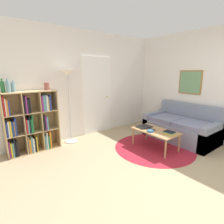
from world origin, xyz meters
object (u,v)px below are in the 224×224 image
Objects in this scene: floor_lamp at (68,84)px; vase_on_shelf at (47,86)px; bottle_left at (2,87)px; bottle_right at (13,87)px; coffee_table at (155,132)px; laptop at (144,127)px; couch at (182,127)px; bowl at (150,131)px; bottle_middle at (8,87)px; bookshelf at (30,123)px.

vase_on_shelf is at bearing 176.59° from floor_lamp.
bottle_right is (0.17, -0.01, -0.02)m from bottle_left.
laptop is at bearing 94.26° from coffee_table.
coffee_table is 0.31m from laptop.
couch is at bearing -1.65° from coffee_table.
couch is 7.70× the size of bottle_right.
bottle_right is at bearing 152.81° from laptop.
floor_lamp reaches higher than bowl.
bowl is (-0.14, -0.30, 0.01)m from laptop.
bottle_middle is 0.09m from bottle_right.
couch is 3.98m from bottle_left.
floor_lamp is 1.25m from bottle_left.
floor_lamp is 2.17m from coffee_table.
bottle_left is 0.17m from bottle_right.
bottle_right is at bearing 145.72° from bowl.
vase_on_shelf is (0.61, -0.02, -0.01)m from bottle_right.
bottle_middle is at bearing 148.98° from coffee_table.
coffee_table is 4.47× the size of bottle_right.
bottle_middle is at bearing 154.26° from laptop.
bottle_left is (-1.24, 0.05, 0.00)m from floor_lamp.
bottle_left reaches higher than bowl.
coffee_table is at bearing -30.81° from bottle_left.
couch is 1.72× the size of coffee_table.
coffee_table is 3.76× the size of bottle_middle.
bowl is at bearing -32.69° from bottle_middle.
couch is at bearing -28.90° from vase_on_shelf.
bowl is at bearing -42.95° from vase_on_shelf.
floor_lamp is at bearing 131.41° from coffee_table.
bowl is (-0.16, 0.00, 0.06)m from coffee_table.
coffee_table is 2.81× the size of laptop.
bottle_right is (-3.34, 1.53, 1.06)m from couch.
floor_lamp is 12.15× the size of bowl.
bottle_left is (-3.51, 1.53, 1.08)m from couch.
bottle_left is 1.20× the size of bottle_right.
coffee_table is at bearing -31.02° from bottle_middle.
bottle_left is 0.09m from bottle_middle.
couch is 3.82m from bottle_right.
vase_on_shelf is at bearing -0.08° from bookshelf.
bowl is (1.98, -1.48, -0.18)m from bookshelf.
laptop is at bearing -29.12° from bookshelf.
couch is 3.89m from bottle_middle.
couch is at bearing -18.12° from laptop.
bookshelf is 1.14m from floor_lamp.
bottle_right is (-2.20, 1.50, 0.92)m from bowl.
bottle_right is 0.61m from vase_on_shelf.
floor_lamp is at bearing -0.87° from bottle_middle.
bookshelf is 1.32× the size of coffee_table.
bottle_left reaches higher than couch.
couch reaches higher than bowl.
bottle_left is at bearing 147.58° from bowl.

